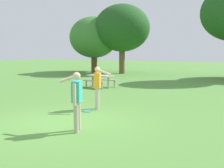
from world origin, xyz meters
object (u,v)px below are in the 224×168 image
picnic_table_near (100,78)px  tree_tall_left (95,41)px  tree_broad_center (94,37)px  tree_far_right (122,28)px  person_thrower (77,97)px  frisbee (87,111)px  person_catcher (98,84)px

picnic_table_near → tree_tall_left: tree_tall_left is taller
tree_broad_center → tree_far_right: tree_far_right is taller
picnic_table_near → tree_broad_center: size_ratio=0.32×
person_thrower → tree_tall_left: bearing=122.6°
tree_far_right → person_thrower: bearing=-65.1°
person_thrower → frisbee: person_thrower is taller
picnic_table_near → person_thrower: bearing=-61.2°
tree_broad_center → person_catcher: bearing=-55.6°
person_thrower → picnic_table_near: bearing=118.8°
person_thrower → tree_far_right: tree_far_right is taller
tree_broad_center → tree_far_right: size_ratio=0.85×
tree_far_right → person_catcher: bearing=-64.6°
person_catcher → tree_broad_center: 19.82m
person_catcher → frisbee: size_ratio=5.74×
picnic_table_near → tree_broad_center: 13.33m
picnic_table_near → tree_tall_left: (-8.67, 12.36, 2.86)m
frisbee → tree_broad_center: size_ratio=0.05×
person_thrower → person_catcher: same height
person_catcher → tree_broad_center: tree_broad_center is taller
person_thrower → tree_tall_left: (-13.36, 20.89, 2.46)m
person_catcher → tree_far_right: tree_far_right is taller
person_thrower → picnic_table_near: 9.74m
person_thrower → person_catcher: (-1.16, 2.84, 0.00)m
person_thrower → person_catcher: 3.07m
tree_tall_left → person_thrower: bearing=-57.4°
person_thrower → tree_far_right: size_ratio=0.23×
person_thrower → tree_broad_center: tree_broad_center is taller
tree_tall_left → tree_far_right: 4.71m
person_thrower → tree_tall_left: tree_tall_left is taller
person_catcher → picnic_table_near: size_ratio=0.85×
picnic_table_near → tree_tall_left: bearing=125.0°
tree_broad_center → tree_far_right: 3.35m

